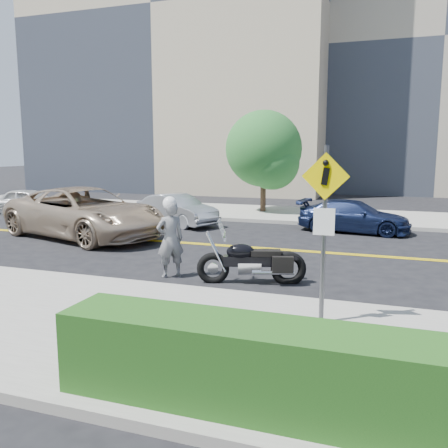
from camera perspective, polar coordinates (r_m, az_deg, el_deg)
ground_plane at (r=15.42m, az=-0.89°, el=-2.56°), size 120.00×120.00×0.00m
sidewalk_near at (r=8.98m, az=-17.80°, el=-11.06°), size 60.00×5.00×0.15m
sidewalk_far at (r=22.51m, az=5.65°, el=1.26°), size 60.00×5.00×0.15m
building_left at (r=40.36m, az=-3.83°, el=22.46°), size 22.00×14.00×25.00m
building_mid at (r=40.88m, az=24.02°, el=17.98°), size 18.00×14.00×20.00m
pedestrian_sign at (r=8.02m, az=11.97°, el=0.71°), size 0.78×0.08×3.00m
motorcyclist at (r=11.53m, az=-6.48°, el=-1.58°), size 0.80×0.79×1.98m
motorcycle at (r=10.98m, az=3.38°, el=-3.35°), size 2.55×1.44×1.49m
suv at (r=17.36m, az=-16.38°, el=1.32°), size 6.92×4.66×1.76m
parked_car_white at (r=24.69m, az=-22.32°, el=2.56°), size 3.67×1.67×1.22m
parked_car_silver at (r=19.56m, az=-5.68°, el=1.73°), size 4.03×2.81×1.26m
parked_car_blue at (r=18.41m, az=15.34°, el=0.90°), size 4.26×2.08×1.19m
tree_far_a at (r=22.58m, az=4.79°, el=9.00°), size 3.59×3.59×4.90m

